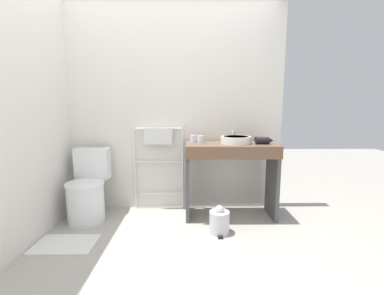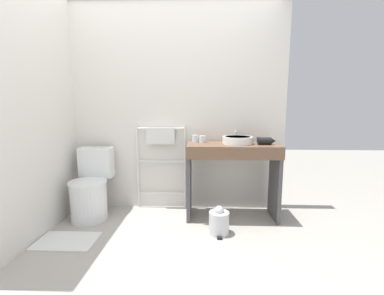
% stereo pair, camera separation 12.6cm
% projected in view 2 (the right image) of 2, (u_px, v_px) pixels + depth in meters
% --- Properties ---
extents(ground_plane, '(12.00, 12.00, 0.00)m').
position_uv_depth(ground_plane, '(158.00, 267.00, 2.06)').
color(ground_plane, '#A8A399').
extents(wall_back, '(2.71, 0.12, 2.55)m').
position_uv_depth(wall_back, '(175.00, 107.00, 3.18)').
color(wall_back, silver).
rests_on(wall_back, ground_plane).
extents(wall_side, '(0.12, 1.90, 2.55)m').
position_uv_depth(wall_side, '(38.00, 107.00, 2.55)').
color(wall_side, silver).
rests_on(wall_side, ground_plane).
extents(toilet, '(0.41, 0.55, 0.81)m').
position_uv_depth(toilet, '(91.00, 190.00, 2.96)').
color(toilet, white).
rests_on(toilet, ground_plane).
extents(towel_radiator, '(0.62, 0.06, 1.06)m').
position_uv_depth(towel_radiator, '(161.00, 149.00, 3.16)').
color(towel_radiator, silver).
rests_on(towel_radiator, ground_plane).
extents(vanity_counter, '(1.03, 0.48, 0.86)m').
position_uv_depth(vanity_counter, '(232.00, 168.00, 2.91)').
color(vanity_counter, brown).
rests_on(vanity_counter, ground_plane).
extents(sink_basin, '(0.34, 0.34, 0.08)m').
position_uv_depth(sink_basin, '(238.00, 140.00, 2.89)').
color(sink_basin, white).
rests_on(sink_basin, vanity_counter).
extents(faucet, '(0.02, 0.10, 0.13)m').
position_uv_depth(faucet, '(236.00, 135.00, 3.06)').
color(faucet, silver).
rests_on(faucet, vanity_counter).
extents(cup_near_wall, '(0.08, 0.08, 0.08)m').
position_uv_depth(cup_near_wall, '(195.00, 139.00, 3.03)').
color(cup_near_wall, silver).
rests_on(cup_near_wall, vanity_counter).
extents(cup_near_edge, '(0.08, 0.08, 0.08)m').
position_uv_depth(cup_near_edge, '(203.00, 139.00, 2.99)').
color(cup_near_edge, silver).
rests_on(cup_near_edge, vanity_counter).
extents(hair_dryer, '(0.20, 0.18, 0.08)m').
position_uv_depth(hair_dryer, '(265.00, 141.00, 2.84)').
color(hair_dryer, black).
rests_on(hair_dryer, vanity_counter).
extents(trash_bin, '(0.21, 0.24, 0.29)m').
position_uv_depth(trash_bin, '(219.00, 222.00, 2.59)').
color(trash_bin, silver).
rests_on(trash_bin, ground_plane).
extents(bath_mat, '(0.56, 0.36, 0.01)m').
position_uv_depth(bath_mat, '(67.00, 241.00, 2.45)').
color(bath_mat, silver).
rests_on(bath_mat, ground_plane).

